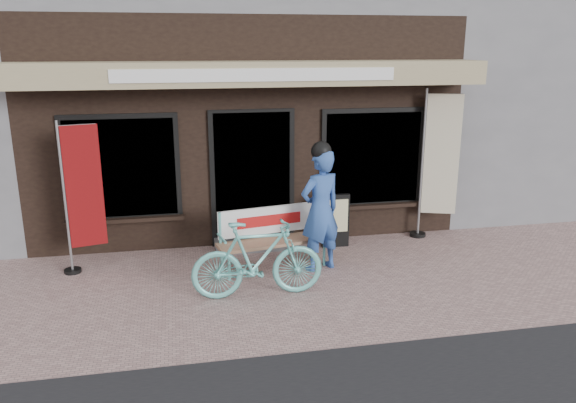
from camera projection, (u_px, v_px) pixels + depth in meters
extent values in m
plane|color=tan|center=(274.00, 294.00, 7.37)|extent=(70.00, 70.00, 0.00)
cube|color=black|center=(232.00, 113.00, 11.61)|extent=(7.00, 6.00, 3.60)
cube|color=tan|center=(254.00, 74.00, 8.19)|extent=(7.00, 0.80, 0.35)
cube|color=white|center=(258.00, 75.00, 7.80)|extent=(4.00, 0.02, 0.18)
cube|color=black|center=(253.00, 178.00, 8.95)|extent=(1.20, 0.06, 2.10)
cube|color=black|center=(253.00, 179.00, 8.94)|extent=(1.35, 0.04, 2.20)
cube|color=black|center=(122.00, 168.00, 8.50)|extent=(1.60, 0.06, 1.50)
cube|color=black|center=(372.00, 158.00, 9.26)|extent=(1.60, 0.06, 1.50)
cube|color=black|center=(122.00, 168.00, 8.49)|extent=(1.75, 0.04, 1.65)
cube|color=black|center=(373.00, 158.00, 9.25)|extent=(1.75, 0.04, 1.65)
cube|color=black|center=(125.00, 220.00, 8.66)|extent=(1.80, 0.18, 0.06)
cube|color=black|center=(372.00, 206.00, 9.42)|extent=(1.80, 0.18, 0.06)
cube|color=#59595B|center=(256.00, 244.00, 9.01)|extent=(1.30, 0.45, 0.15)
cylinder|color=#62C0B9|center=(229.00, 267.00, 7.75)|extent=(0.05, 0.05, 0.38)
cylinder|color=#62C0B9|center=(222.00, 258.00, 8.07)|extent=(0.05, 0.05, 0.38)
cylinder|color=#62C0B9|center=(324.00, 253.00, 8.27)|extent=(0.05, 0.05, 0.38)
cylinder|color=#62C0B9|center=(314.00, 245.00, 8.59)|extent=(0.05, 0.05, 0.38)
cube|color=#9C7256|center=(274.00, 242.00, 8.11)|extent=(1.68, 0.71, 0.05)
cylinder|color=#62C0B9|center=(220.00, 229.00, 7.94)|extent=(0.05, 0.05, 0.50)
cylinder|color=#62C0B9|center=(315.00, 218.00, 8.48)|extent=(0.05, 0.05, 0.50)
cube|color=white|center=(269.00, 220.00, 8.22)|extent=(1.52, 0.32, 0.41)
cube|color=#B21414|center=(269.00, 220.00, 8.20)|extent=(0.96, 0.19, 0.16)
cylinder|color=#62C0B9|center=(222.00, 238.00, 7.79)|extent=(0.11, 0.40, 0.04)
cylinder|color=#62C0B9|center=(322.00, 225.00, 8.35)|extent=(0.11, 0.40, 0.04)
imported|color=#2F55A4|center=(320.00, 211.00, 7.96)|extent=(0.76, 0.63, 1.77)
sphere|color=black|center=(321.00, 151.00, 7.73)|extent=(0.37, 0.37, 0.28)
imported|color=#62C0B9|center=(258.00, 259.00, 7.17)|extent=(1.70, 0.49, 1.02)
cylinder|color=gray|center=(65.00, 199.00, 7.77)|extent=(0.04, 0.04, 2.18)
cylinder|color=gray|center=(76.00, 125.00, 7.60)|extent=(0.49, 0.15, 0.02)
cube|color=maroon|center=(84.00, 187.00, 7.84)|extent=(0.49, 0.15, 1.74)
cylinder|color=black|center=(73.00, 271.00, 8.06)|extent=(0.29, 0.29, 0.05)
cylinder|color=gray|center=(422.00, 165.00, 9.27)|extent=(0.05, 0.05, 2.49)
cylinder|color=gray|center=(445.00, 94.00, 8.92)|extent=(0.54, 0.21, 0.03)
cube|color=beige|center=(442.00, 155.00, 9.18)|extent=(0.55, 0.21, 1.98)
cylinder|color=black|center=(417.00, 234.00, 9.59)|extent=(0.34, 0.34, 0.06)
cube|color=black|center=(336.00, 221.00, 8.99)|extent=(0.44, 0.08, 0.87)
cube|color=beige|center=(337.00, 216.00, 8.92)|extent=(0.37, 0.02, 0.53)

